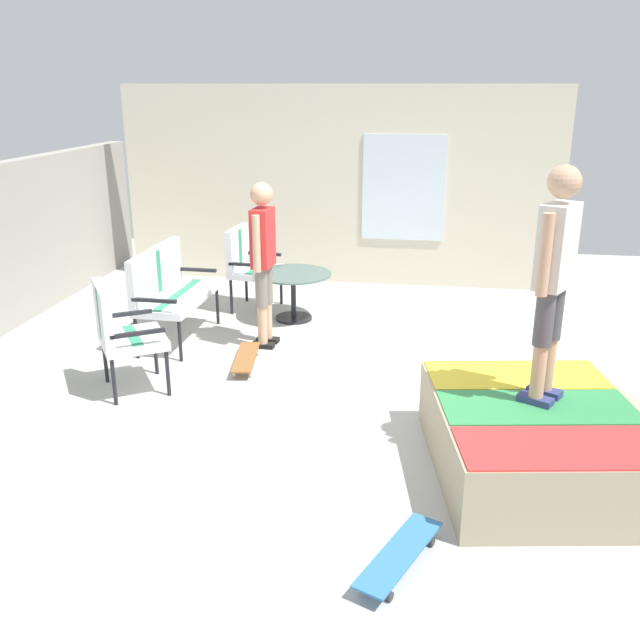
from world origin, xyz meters
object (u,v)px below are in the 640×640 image
at_px(patio_table, 293,287).
at_px(skateboard_spare, 399,554).
at_px(patio_chair_by_wall, 119,328).
at_px(person_skater, 554,269).
at_px(patio_chair_near_house, 247,261).
at_px(person_watching, 263,252).
at_px(patio_bench, 167,286).
at_px(skate_ramp, 539,440).
at_px(skateboard_by_bench, 246,358).

relative_size(patio_table, skateboard_spare, 1.11).
distance_m(patio_chair_by_wall, person_skater, 3.72).
bearing_deg(patio_table, patio_chair_near_house, 62.59).
bearing_deg(person_watching, patio_table, -8.75).
bearing_deg(patio_chair_near_house, person_skater, -137.49).
relative_size(patio_chair_by_wall, person_watching, 0.59).
distance_m(person_skater, skateboard_spare, 2.14).
bearing_deg(skateboard_spare, patio_chair_near_house, 24.48).
relative_size(patio_chair_near_house, patio_table, 1.13).
bearing_deg(person_watching, patio_chair_near_house, 22.45).
relative_size(patio_bench, skateboard_spare, 1.56).
distance_m(skate_ramp, patio_table, 3.92).
distance_m(patio_chair_by_wall, person_watching, 1.73).
bearing_deg(skateboard_spare, patio_bench, 38.07).
bearing_deg(skate_ramp, patio_chair_by_wall, 76.34).
bearing_deg(patio_bench, skateboard_spare, -141.93).
bearing_deg(patio_table, skateboard_by_bench, 172.46).
distance_m(patio_table, person_skater, 3.97).
bearing_deg(skateboard_spare, patio_chair_by_wall, 51.72).
bearing_deg(person_watching, patio_chair_by_wall, 143.21).
distance_m(patio_chair_near_house, skateboard_spare, 5.12).
distance_m(patio_bench, patio_table, 1.51).
bearing_deg(skateboard_spare, skateboard_by_bench, 30.60).
height_order(skate_ramp, person_skater, person_skater).
xyz_separation_m(patio_chair_by_wall, person_skater, (-0.74, -3.54, 0.88)).
distance_m(patio_bench, skateboard_spare, 4.37).
distance_m(skate_ramp, patio_chair_by_wall, 3.66).
distance_m(person_watching, person_skater, 3.31).
relative_size(patio_bench, person_skater, 0.76).
height_order(patio_bench, skateboard_spare, patio_bench).
xyz_separation_m(patio_table, skateboard_by_bench, (-1.49, 0.20, -0.32)).
height_order(patio_bench, patio_chair_by_wall, same).
relative_size(person_watching, skateboard_spare, 2.14).
xyz_separation_m(patio_bench, patio_chair_near_house, (1.22, -0.57, -0.00)).
relative_size(patio_bench, patio_table, 1.41).
relative_size(person_skater, skateboard_spare, 2.04).
height_order(skate_ramp, patio_chair_near_house, patio_chair_near_house).
relative_size(person_watching, person_skater, 1.05).
relative_size(patio_chair_near_house, skateboard_spare, 1.25).
xyz_separation_m(person_watching, skateboard_by_bench, (-0.60, 0.06, -0.94)).
bearing_deg(person_watching, skateboard_by_bench, 174.27).
height_order(patio_bench, patio_chair_near_house, same).
bearing_deg(skate_ramp, skateboard_spare, 142.21).
relative_size(skate_ramp, skateboard_by_bench, 2.85).
xyz_separation_m(skate_ramp, patio_chair_near_house, (3.43, 3.04, 0.35)).
bearing_deg(patio_bench, person_watching, -90.34).
relative_size(skate_ramp, patio_bench, 1.84).
height_order(patio_chair_near_house, person_watching, person_watching).
xyz_separation_m(patio_chair_near_house, patio_table, (-0.33, -0.64, -0.21)).
bearing_deg(patio_bench, patio_chair_near_house, -24.96).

